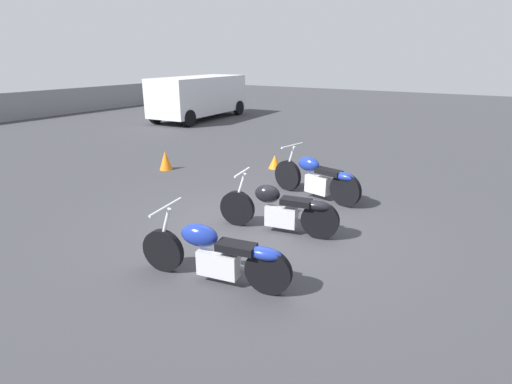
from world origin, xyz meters
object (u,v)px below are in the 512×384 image
(traffic_cone_far, at_px, (275,162))
(parked_van, at_px, (199,95))
(motorcycle_slot_0, at_px, (216,254))
(motorcycle_slot_2, at_px, (317,178))
(traffic_cone_near, at_px, (166,160))
(motorcycle_slot_1, at_px, (280,209))

(traffic_cone_far, bearing_deg, parked_van, 52.03)
(motorcycle_slot_0, xyz_separation_m, parked_van, (11.01, 9.50, 0.68))
(motorcycle_slot_2, relative_size, parked_van, 0.39)
(parked_van, height_order, traffic_cone_near, parked_van)
(motorcycle_slot_0, distance_m, traffic_cone_far, 5.69)
(traffic_cone_far, bearing_deg, motorcycle_slot_2, -129.58)
(motorcycle_slot_0, bearing_deg, traffic_cone_far, 11.58)
(motorcycle_slot_1, relative_size, motorcycle_slot_2, 0.98)
(motorcycle_slot_1, distance_m, parked_van, 13.18)
(motorcycle_slot_0, xyz_separation_m, traffic_cone_near, (3.64, 4.49, -0.16))
(motorcycle_slot_1, bearing_deg, motorcycle_slot_0, 171.87)
(parked_van, bearing_deg, traffic_cone_far, 137.71)
(parked_van, bearing_deg, motorcycle_slot_0, 126.49)
(traffic_cone_near, bearing_deg, motorcycle_slot_0, -129.08)
(motorcycle_slot_0, relative_size, traffic_cone_far, 5.89)
(motorcycle_slot_2, xyz_separation_m, parked_van, (7.30, 9.24, 0.64))
(motorcycle_slot_2, bearing_deg, parked_van, 63.06)
(parked_van, relative_size, traffic_cone_far, 15.15)
(motorcycle_slot_0, relative_size, traffic_cone_near, 4.26)
(motorcycle_slot_2, bearing_deg, motorcycle_slot_1, -163.05)
(traffic_cone_far, bearing_deg, motorcycle_slot_0, -157.79)
(traffic_cone_far, bearing_deg, motorcycle_slot_1, -148.98)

